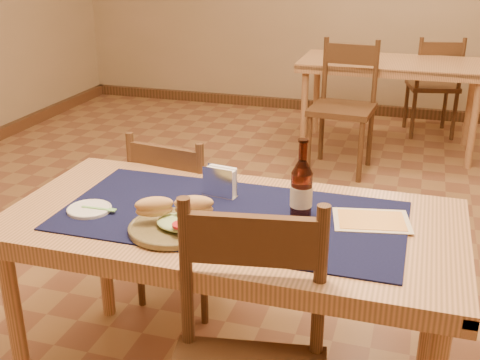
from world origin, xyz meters
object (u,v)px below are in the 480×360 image
(beer_bottle, at_px, (301,190))
(chair_main_far, at_px, (184,215))
(sandwich_plate, at_px, (175,222))
(main_table, at_px, (232,237))
(napkin_holder, at_px, (220,183))
(back_table, at_px, (392,71))

(beer_bottle, bearing_deg, chair_main_far, 142.75)
(sandwich_plate, bearing_deg, main_table, 49.46)
(beer_bottle, xyz_separation_m, napkin_holder, (-0.33, 0.10, -0.05))
(main_table, height_order, back_table, same)
(main_table, bearing_deg, back_table, 83.87)
(chair_main_far, distance_m, beer_bottle, 0.91)
(beer_bottle, bearing_deg, napkin_holder, 162.70)
(back_table, xyz_separation_m, napkin_holder, (-0.44, -3.05, 0.14))
(sandwich_plate, height_order, beer_bottle, beer_bottle)
(back_table, bearing_deg, sandwich_plate, -98.23)
(back_table, height_order, sandwich_plate, sandwich_plate)
(main_table, bearing_deg, sandwich_plate, -130.54)
(beer_bottle, height_order, napkin_holder, beer_bottle)
(back_table, relative_size, napkin_holder, 10.74)
(main_table, xyz_separation_m, beer_bottle, (0.24, 0.05, 0.19))
(beer_bottle, bearing_deg, back_table, 88.05)
(back_table, xyz_separation_m, beer_bottle, (-0.11, -3.15, 0.19))
(chair_main_far, xyz_separation_m, sandwich_plate, (0.27, -0.70, 0.33))
(main_table, height_order, sandwich_plate, sandwich_plate)
(main_table, xyz_separation_m, back_table, (0.34, 3.20, 0.00))
(sandwich_plate, relative_size, beer_bottle, 1.02)
(napkin_holder, bearing_deg, sandwich_plate, -98.97)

